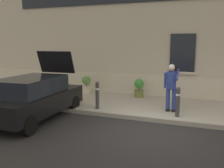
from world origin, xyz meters
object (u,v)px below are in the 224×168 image
(hatchback_car_black, at_px, (34,97))
(person_on_phone, at_px, (171,85))
(bollard_near_person, at_px, (178,101))
(bollard_far_left, at_px, (97,94))
(planter_cream, at_px, (87,84))
(planter_olive, at_px, (139,88))

(hatchback_car_black, distance_m, person_on_phone, 4.89)
(bollard_near_person, distance_m, person_on_phone, 0.79)
(bollard_far_left, relative_size, person_on_phone, 0.60)
(planter_cream, bearing_deg, hatchback_car_black, -88.08)
(bollard_near_person, distance_m, bollard_far_left, 3.00)
(bollard_far_left, height_order, person_on_phone, person_on_phone)
(planter_cream, height_order, planter_olive, same)
(planter_cream, bearing_deg, bollard_far_left, -55.73)
(hatchback_car_black, relative_size, bollard_near_person, 3.95)
(person_on_phone, xyz_separation_m, planter_cream, (-4.50, 2.09, -0.55))
(person_on_phone, bearing_deg, hatchback_car_black, -161.24)
(bollard_far_left, relative_size, planter_cream, 1.22)
(bollard_near_person, relative_size, planter_cream, 1.22)
(bollard_near_person, bearing_deg, bollard_far_left, 180.00)
(hatchback_car_black, relative_size, bollard_far_left, 3.95)
(hatchback_car_black, distance_m, planter_olive, 4.93)
(bollard_near_person, bearing_deg, hatchback_car_black, -161.02)
(hatchback_car_black, bearing_deg, planter_cream, 91.92)
(bollard_near_person, distance_m, planter_olive, 3.30)
(hatchback_car_black, distance_m, bollard_far_left, 2.32)
(planter_olive, bearing_deg, planter_cream, 178.02)
(bollard_near_person, relative_size, planter_olive, 1.22)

